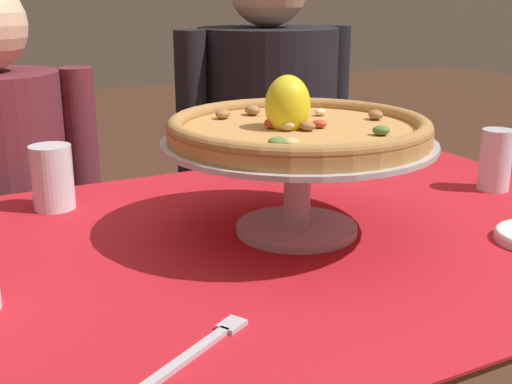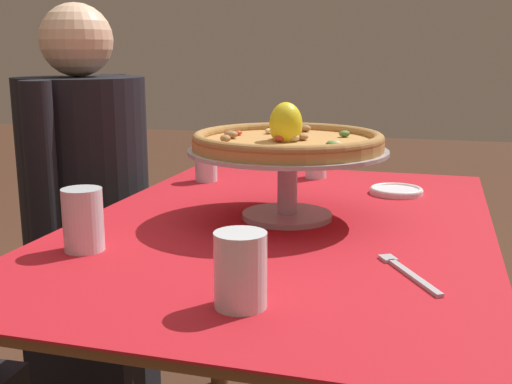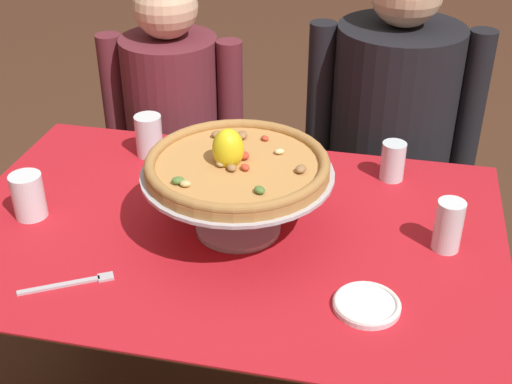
{
  "view_description": "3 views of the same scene",
  "coord_description": "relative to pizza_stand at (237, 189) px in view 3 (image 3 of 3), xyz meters",
  "views": [
    {
      "loc": [
        -0.48,
        -0.84,
        1.11
      ],
      "look_at": [
        -0.03,
        0.03,
        0.8
      ],
      "focal_mm": 45.39,
      "sensor_mm": 36.0,
      "label": 1
    },
    {
      "loc": [
        -1.26,
        -0.3,
        1.09
      ],
      "look_at": [
        0.01,
        0.07,
        0.8
      ],
      "focal_mm": 44.36,
      "sensor_mm": 36.0,
      "label": 2
    },
    {
      "loc": [
        0.35,
        -1.27,
        1.63
      ],
      "look_at": [
        0.07,
        0.01,
        0.83
      ],
      "focal_mm": 48.24,
      "sensor_mm": 36.0,
      "label": 3
    }
  ],
  "objects": [
    {
      "name": "dining_table",
      "position": [
        -0.03,
        0.0,
        -0.22
      ],
      "size": [
        1.27,
        0.85,
        0.74
      ],
      "color": "brown",
      "rests_on": "ground"
    },
    {
      "name": "pizza_stand",
      "position": [
        0.0,
        0.0,
        0.0
      ],
      "size": [
        0.43,
        0.43,
        0.15
      ],
      "color": "#B7B7C1",
      "rests_on": "dining_table"
    },
    {
      "name": "pizza",
      "position": [
        -0.0,
        0.0,
        0.06
      ],
      "size": [
        0.41,
        0.41,
        0.1
      ],
      "color": "#BC8447",
      "rests_on": "pizza_stand"
    },
    {
      "name": "water_glass_side_left",
      "position": [
        -0.49,
        -0.04,
        -0.06
      ],
      "size": [
        0.08,
        0.08,
        0.11
      ],
      "color": "white",
      "rests_on": "dining_table"
    },
    {
      "name": "water_glass_back_left",
      "position": [
        -0.32,
        0.31,
        -0.06
      ],
      "size": [
        0.07,
        0.07,
        0.11
      ],
      "color": "white",
      "rests_on": "dining_table"
    },
    {
      "name": "water_glass_back_right",
      "position": [
        0.33,
        0.32,
        -0.07
      ],
      "size": [
        0.06,
        0.06,
        0.1
      ],
      "color": "silver",
      "rests_on": "dining_table"
    },
    {
      "name": "water_glass_side_right",
      "position": [
        0.46,
        0.03,
        -0.06
      ],
      "size": [
        0.06,
        0.06,
        0.12
      ],
      "color": "white",
      "rests_on": "dining_table"
    },
    {
      "name": "side_plate",
      "position": [
        0.31,
        -0.21,
        -0.1
      ],
      "size": [
        0.13,
        0.13,
        0.02
      ],
      "color": "white",
      "rests_on": "dining_table"
    },
    {
      "name": "dinner_fork",
      "position": [
        -0.29,
        -0.26,
        -0.11
      ],
      "size": [
        0.18,
        0.11,
        0.01
      ],
      "color": "#B7B7C1",
      "rests_on": "dining_table"
    },
    {
      "name": "diner_left",
      "position": [
        -0.38,
        0.67,
        -0.31
      ],
      "size": [
        0.46,
        0.34,
        1.14
      ],
      "color": "black",
      "rests_on": "ground"
    },
    {
      "name": "diner_right",
      "position": [
        0.32,
        0.69,
        -0.24
      ],
      "size": [
        0.53,
        0.39,
        1.23
      ],
      "color": "black",
      "rests_on": "ground"
    }
  ]
}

